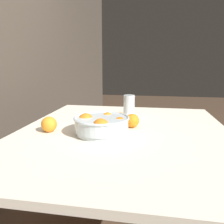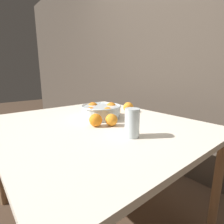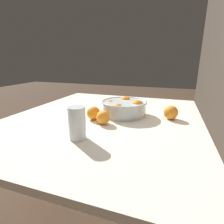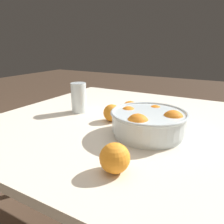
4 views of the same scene
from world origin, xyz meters
The scene contains 6 objects.
dining_table centered at (0.00, 0.00, 0.64)m, with size 1.27×1.10×0.70m.
fruit_bowl centered at (-0.07, 0.10, 0.75)m, with size 0.28×0.28×0.10m.
juice_glass centered at (0.32, 0.00, 0.76)m, with size 0.07×0.07×0.14m.
orange_loose_near_bowl centered at (0.12, 0.04, 0.74)m, with size 0.07×0.07×0.07m, color orange.
orange_loose_front centered at (-0.08, 0.37, 0.74)m, with size 0.08×0.08×0.08m, color orange.
orange_loose_aside centered at (0.07, -0.04, 0.74)m, with size 0.08×0.08×0.08m, color orange.
Camera 1 is at (-1.09, -0.12, 1.05)m, focal length 35.00 mm.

